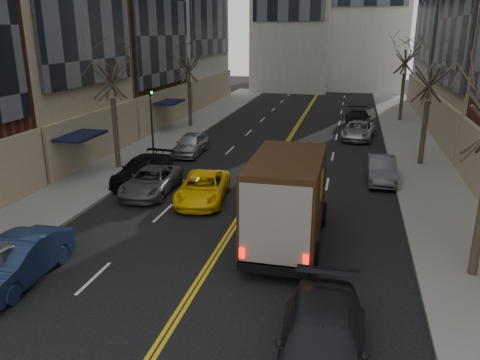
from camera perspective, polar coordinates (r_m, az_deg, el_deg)
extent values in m
cube|color=slate|center=(35.02, -9.59, 4.61)|extent=(4.00, 66.00, 0.15)
cube|color=slate|center=(32.63, 21.01, 2.70)|extent=(4.00, 66.00, 0.15)
cube|color=black|center=(27.21, -19.15, 5.13)|extent=(2.00, 3.00, 0.15)
cube|color=black|center=(27.92, -20.49, 3.07)|extent=(0.20, 3.00, 2.50)
cube|color=black|center=(38.61, -8.85, 9.37)|extent=(2.00, 3.00, 0.15)
cube|color=black|center=(39.11, -10.01, 7.86)|extent=(0.20, 3.00, 2.50)
cylinder|color=#382D23|center=(28.33, -14.90, 5.52)|extent=(0.30, 0.30, 4.05)
cylinder|color=#382D23|center=(40.09, -6.13, 9.20)|extent=(0.30, 0.30, 3.69)
cylinder|color=#382D23|center=(30.24, 21.48, 5.36)|extent=(0.30, 0.30, 3.78)
cylinder|color=#382D23|center=(44.92, 19.13, 9.54)|extent=(0.30, 0.30, 4.14)
cylinder|color=black|center=(29.50, -10.66, 6.03)|extent=(0.12, 0.12, 3.80)
imported|color=black|center=(29.13, -10.92, 10.56)|extent=(0.15, 0.18, 0.90)
sphere|color=#0CE526|center=(28.98, -10.72, 10.43)|extent=(0.14, 0.14, 0.14)
cube|color=black|center=(18.17, 5.72, -6.11)|extent=(2.28, 6.61, 0.31)
cube|color=black|center=(20.05, 6.76, -0.66)|extent=(2.43, 1.76, 2.17)
cube|color=black|center=(17.09, 5.61, -2.27)|extent=(2.49, 5.06, 3.10)
cube|color=black|center=(15.34, 4.06, -10.80)|extent=(2.37, 0.19, 0.31)
cube|color=red|center=(15.28, 0.22, -8.91)|extent=(0.19, 0.06, 0.36)
cube|color=red|center=(15.00, 8.03, -9.64)|extent=(0.19, 0.06, 0.36)
cube|color=gold|center=(17.14, 1.53, 0.06)|extent=(0.04, 0.93, 0.93)
cube|color=gold|center=(16.83, 9.95, -0.54)|extent=(0.04, 0.93, 0.93)
cylinder|color=black|center=(20.35, 3.15, -3.59)|extent=(0.29, 0.99, 0.99)
cylinder|color=black|center=(20.10, 10.02, -4.12)|extent=(0.29, 0.99, 0.99)
cylinder|color=black|center=(16.82, 0.73, -8.33)|extent=(0.29, 0.99, 0.99)
cylinder|color=black|center=(16.52, 9.11, -9.08)|extent=(0.29, 0.99, 0.99)
imported|color=black|center=(11.96, 9.93, -19.17)|extent=(2.19, 5.26, 1.52)
cube|color=black|center=(12.23, 10.35, -14.73)|extent=(0.13, 0.04, 0.09)
cube|color=blue|center=(12.21, 10.34, -14.81)|extent=(0.10, 0.01, 0.06)
imported|color=yellow|center=(22.65, -4.54, -0.93)|extent=(2.77, 4.97, 1.31)
imported|color=black|center=(23.82, 4.67, 0.40)|extent=(0.57, 0.69, 1.62)
imported|color=#121E39|center=(17.07, -25.48, -8.89)|extent=(1.72, 4.52, 1.47)
imported|color=#505358|center=(24.01, -10.77, -0.14)|extent=(2.34, 4.70, 1.28)
imported|color=black|center=(25.87, -11.79, 1.20)|extent=(2.22, 4.83, 1.37)
imported|color=#A7ABAE|center=(31.35, -6.02, 4.41)|extent=(1.84, 4.22, 1.42)
imported|color=#494B50|center=(26.59, 16.85, 1.23)|extent=(1.49, 4.13, 1.36)
imported|color=#A9ADB1|center=(36.82, 14.22, 5.88)|extent=(2.74, 4.96, 1.31)
imported|color=black|center=(41.54, 14.22, 7.29)|extent=(2.28, 5.15, 1.47)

